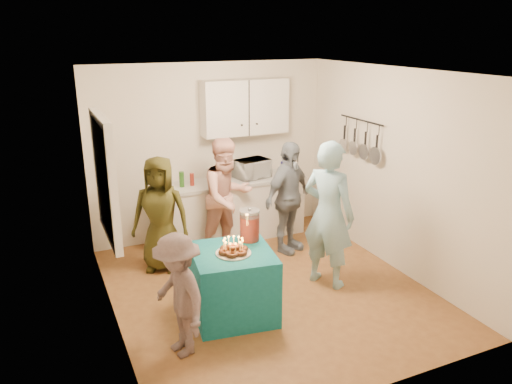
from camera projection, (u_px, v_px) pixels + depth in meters
name	position (u px, v px, depth m)	size (l,w,h in m)	color
floor	(268.00, 289.00, 6.10)	(4.00, 4.00, 0.00)	brown
ceiling	(270.00, 72.00, 5.30)	(4.00, 4.00, 0.00)	white
back_wall	(210.00, 151.00, 7.43)	(3.60, 3.60, 0.00)	silver
left_wall	(107.00, 210.00, 4.99)	(4.00, 4.00, 0.00)	silver
right_wall	(395.00, 171.00, 6.41)	(4.00, 4.00, 0.00)	silver
window_night	(103.00, 178.00, 5.19)	(0.04, 1.00, 1.20)	black
counter	(231.00, 211.00, 7.52)	(2.20, 0.58, 0.86)	white
countertop	(231.00, 182.00, 7.38)	(2.24, 0.62, 0.05)	beige
upper_cabinet	(245.00, 107.00, 7.30)	(1.30, 0.30, 0.80)	white
pot_rack	(359.00, 138.00, 6.89)	(0.12, 1.00, 0.60)	black
microwave	(252.00, 169.00, 7.46)	(0.50, 0.34, 0.28)	white
party_table	(233.00, 284.00, 5.45)	(0.85, 0.85, 0.76)	#116571
donut_cake	(233.00, 246.00, 5.26)	(0.38, 0.38, 0.18)	#381C0C
punch_jar	(250.00, 226.00, 5.58)	(0.22, 0.22, 0.34)	red
man_birthday	(328.00, 215.00, 5.99)	(0.67, 0.44, 1.82)	#98CBDE
woman_back_left	(161.00, 214.00, 6.43)	(0.75, 0.49, 1.52)	brown
woman_back_center	(227.00, 197.00, 6.87)	(0.81, 0.63, 1.66)	#DC7F73
woman_back_right	(288.00, 198.00, 6.95)	(0.93, 0.39, 1.59)	black
child_near_left	(178.00, 296.00, 4.72)	(0.81, 0.46, 1.25)	#574546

